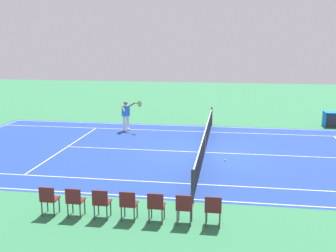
% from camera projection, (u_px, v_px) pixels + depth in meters
% --- Properties ---
extents(ground_plane, '(60.00, 60.00, 0.00)m').
position_uv_depth(ground_plane, '(205.00, 152.00, 18.06)').
color(ground_plane, '#2D7247').
extents(court_slab, '(24.20, 11.40, 0.00)m').
position_uv_depth(court_slab, '(205.00, 152.00, 18.06)').
color(court_slab, navy).
rests_on(court_slab, ground_plane).
extents(court_line_markings, '(23.85, 11.05, 0.01)m').
position_uv_depth(court_line_markings, '(205.00, 152.00, 18.06)').
color(court_line_markings, white).
rests_on(court_line_markings, ground_plane).
extents(tennis_net, '(0.10, 11.70, 1.08)m').
position_uv_depth(tennis_net, '(205.00, 142.00, 17.96)').
color(tennis_net, '#2D2D33').
rests_on(tennis_net, ground_plane).
extents(tennis_player_near, '(1.17, 0.75, 1.70)m').
position_uv_depth(tennis_player_near, '(126.00, 114.00, 22.18)').
color(tennis_player_near, white).
rests_on(tennis_player_near, ground_plane).
extents(tennis_ball, '(0.07, 0.07, 0.07)m').
position_uv_depth(tennis_ball, '(225.00, 160.00, 16.79)').
color(tennis_ball, '#CCE01E').
rests_on(tennis_ball, ground_plane).
extents(spectator_chair_0, '(0.44, 0.44, 0.88)m').
position_uv_depth(spectator_chair_0, '(213.00, 208.00, 10.80)').
color(spectator_chair_0, '#38383D').
rests_on(spectator_chair_0, ground_plane).
extents(spectator_chair_1, '(0.44, 0.44, 0.88)m').
position_uv_depth(spectator_chair_1, '(184.00, 207.00, 10.91)').
color(spectator_chair_1, '#38383D').
rests_on(spectator_chair_1, ground_plane).
extents(spectator_chair_2, '(0.44, 0.44, 0.88)m').
position_uv_depth(spectator_chair_2, '(156.00, 205.00, 11.03)').
color(spectator_chair_2, '#38383D').
rests_on(spectator_chair_2, ground_plane).
extents(spectator_chair_3, '(0.44, 0.44, 0.88)m').
position_uv_depth(spectator_chair_3, '(128.00, 203.00, 11.14)').
color(spectator_chair_3, '#38383D').
rests_on(spectator_chair_3, ground_plane).
extents(spectator_chair_4, '(0.44, 0.44, 0.88)m').
position_uv_depth(spectator_chair_4, '(101.00, 201.00, 11.26)').
color(spectator_chair_4, '#38383D').
rests_on(spectator_chair_4, ground_plane).
extents(spectator_chair_5, '(0.44, 0.44, 0.88)m').
position_uv_depth(spectator_chair_5, '(75.00, 200.00, 11.37)').
color(spectator_chair_5, '#38383D').
rests_on(spectator_chair_5, ground_plane).
extents(spectator_chair_6, '(0.44, 0.44, 0.88)m').
position_uv_depth(spectator_chair_6, '(49.00, 198.00, 11.49)').
color(spectator_chair_6, '#38383D').
rests_on(spectator_chair_6, ground_plane).
extents(equipment_cart_tarped, '(1.25, 0.84, 0.85)m').
position_uv_depth(equipment_cart_tarped, '(335.00, 119.00, 23.34)').
color(equipment_cart_tarped, '#2D2D33').
rests_on(equipment_cart_tarped, ground_plane).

